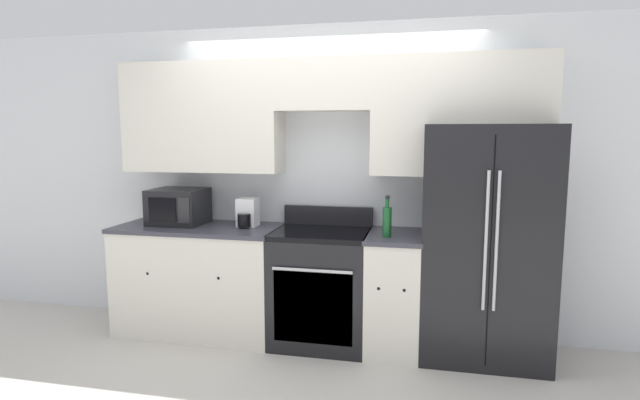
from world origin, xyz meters
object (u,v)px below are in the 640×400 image
microwave (178,206)px  bottle (387,221)px  refrigerator (485,243)px  oven_range (321,286)px

microwave → bottle: (1.80, -0.17, -0.03)m
refrigerator → microwave: 2.54m
oven_range → microwave: bearing=177.4°
refrigerator → bottle: (-0.73, -0.15, 0.17)m
microwave → oven_range: bearing=-2.6°
oven_range → bottle: (0.53, -0.11, 0.58)m
bottle → oven_range: bearing=168.0°
refrigerator → bottle: refrigerator is taller
microwave → bottle: bearing=-5.4°
refrigerator → microwave: (-2.53, 0.02, 0.20)m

